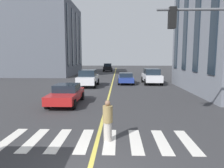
% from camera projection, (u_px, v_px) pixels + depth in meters
% --- Properties ---
extents(lane_centre_line, '(80.00, 0.16, 0.01)m').
position_uv_depth(lane_centre_line, '(112.00, 85.00, 24.79)').
color(lane_centre_line, '#D8C64C').
rests_on(lane_centre_line, ground_plane).
extents(crosswalk_marking, '(2.40, 7.45, 0.01)m').
position_uv_depth(crosswalk_marking, '(97.00, 141.00, 8.05)').
color(crosswalk_marking, silver).
rests_on(crosswalk_marking, ground_plane).
extents(car_white_parked_b, '(4.70, 2.14, 1.88)m').
position_uv_depth(car_white_parked_b, '(88.00, 78.00, 23.23)').
color(car_white_parked_b, silver).
rests_on(car_white_parked_b, ground_plane).
extents(car_red_parked_a, '(4.40, 1.95, 1.37)m').
position_uv_depth(car_red_parked_a, '(66.00, 94.00, 14.40)').
color(car_red_parked_a, '#B21E1E').
rests_on(car_red_parked_a, ground_plane).
extents(car_black_mid, '(4.70, 2.14, 1.88)m').
position_uv_depth(car_black_mid, '(108.00, 67.00, 49.12)').
color(car_black_mid, black).
rests_on(car_black_mid, ground_plane).
extents(car_white_oncoming, '(4.70, 2.14, 1.88)m').
position_uv_depth(car_white_oncoming, '(152.00, 76.00, 25.49)').
color(car_white_oncoming, silver).
rests_on(car_white_oncoming, ground_plane).
extents(car_blue_trailing, '(4.40, 1.95, 1.37)m').
position_uv_depth(car_blue_trailing, '(126.00, 78.00, 25.63)').
color(car_blue_trailing, navy).
rests_on(car_blue_trailing, ground_plane).
extents(pedestrian_near, '(0.38, 0.38, 1.62)m').
position_uv_depth(pedestrian_near, '(108.00, 121.00, 7.91)').
color(pedestrian_near, beige).
rests_on(pedestrian_near, ground_plane).
extents(traffic_light_mast, '(0.36, 4.59, 5.50)m').
position_uv_depth(traffic_light_mast, '(221.00, 42.00, 9.05)').
color(traffic_light_mast, '#595B60').
rests_on(traffic_light_mast, ground_plane).
extents(building_left_near, '(14.11, 13.68, 13.11)m').
position_uv_depth(building_left_near, '(39.00, 40.00, 38.93)').
color(building_left_near, '#565B66').
rests_on(building_left_near, ground_plane).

